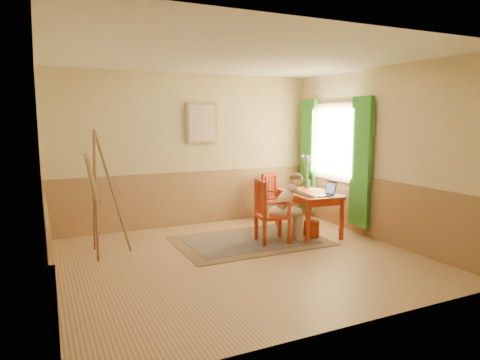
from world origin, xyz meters
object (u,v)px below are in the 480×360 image
figure (288,204)px  chair_back (275,197)px  laptop (325,193)px  chair_left (270,212)px  table (309,198)px  easel (94,182)px

figure → chair_back: bearing=69.0°
chair_back → laptop: bearing=-84.4°
chair_left → figure: 0.34m
figure → chair_left: bearing=171.7°
table → laptop: laptop is taller
figure → easel: (-2.90, 0.59, 0.47)m
chair_left → chair_back: 1.54m
chair_back → figure: figure is taller
table → laptop: bearing=-79.1°
chair_back → easel: 3.55m
chair_left → figure: (0.32, -0.05, 0.11)m
chair_left → laptop: 1.02m
figure → laptop: size_ratio=2.94×
chair_left → chair_back: (0.84, 1.29, -0.05)m
chair_back → laptop: size_ratio=2.41×
table → figure: (-0.58, -0.28, -0.01)m
chair_back → laptop: 1.47m
chair_left → easel: easel is taller
chair_left → easel: (-2.58, 0.54, 0.58)m
chair_left → laptop: (0.98, -0.14, 0.25)m
chair_left → figure: bearing=-8.3°
laptop → table: bearing=100.9°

